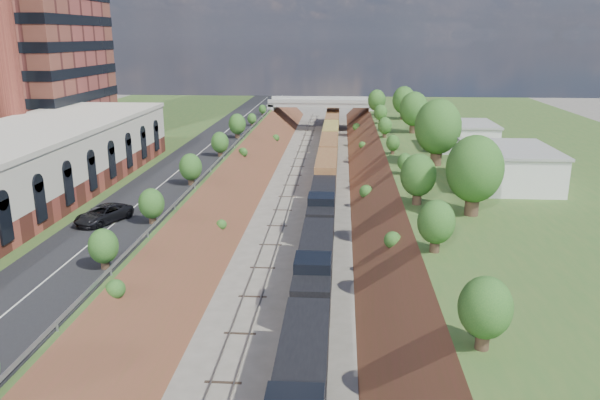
{
  "coord_description": "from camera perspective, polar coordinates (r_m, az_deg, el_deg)",
  "views": [
    {
      "loc": [
        4.61,
        -13.64,
        21.36
      ],
      "look_at": [
        0.78,
        40.52,
        6.0
      ],
      "focal_mm": 35.0,
      "sensor_mm": 36.0,
      "label": 1
    }
  ],
  "objects": [
    {
      "name": "freight_train",
      "position": [
        91.27,
        2.7,
        3.87
      ],
      "size": [
        2.93,
        134.16,
        4.55
      ],
      "color": "black",
      "rests_on": "ground"
    },
    {
      "name": "suv",
      "position": [
        55.32,
        -18.63,
        -1.32
      ],
      "size": [
        4.6,
        6.13,
        1.55
      ],
      "primitive_type": "imported",
      "rotation": [
        0.0,
        0.0,
        -0.42
      ],
      "color": "black",
      "rests_on": "road"
    },
    {
      "name": "white_building_near",
      "position": [
        69.8,
        19.68,
        2.99
      ],
      "size": [
        9.0,
        12.0,
        4.0
      ],
      "primitive_type": "cube",
      "color": "silver",
      "rests_on": "platform_right"
    },
    {
      "name": "overpass",
      "position": [
        136.71,
        2.11,
        8.88
      ],
      "size": [
        24.5,
        8.3,
        7.4
      ],
      "color": "gray",
      "rests_on": "ground"
    },
    {
      "name": "embankment_right",
      "position": [
        76.94,
        8.65,
        -0.51
      ],
      "size": [
        10.0,
        180.0,
        10.0
      ],
      "primitive_type": "cube",
      "rotation": [
        0.0,
        0.79,
        0.0
      ],
      "color": "brown",
      "rests_on": "ground"
    },
    {
      "name": "white_building_far",
      "position": [
        90.73,
        15.77,
        5.97
      ],
      "size": [
        8.0,
        10.0,
        3.6
      ],
      "primitive_type": "cube",
      "color": "silver",
      "rests_on": "platform_right"
    },
    {
      "name": "platform_left",
      "position": [
        84.81,
        -22.41,
        1.74
      ],
      "size": [
        44.0,
        180.0,
        5.0
      ],
      "primitive_type": "cube",
      "color": "#375D26",
      "rests_on": "ground"
    },
    {
      "name": "tree_right_large",
      "position": [
        56.34,
        16.67,
        2.85
      ],
      "size": [
        5.25,
        5.25,
        7.61
      ],
      "color": "#473323",
      "rests_on": "platform_right"
    },
    {
      "name": "rail_left_track",
      "position": [
        76.99,
        -1.49,
        -0.25
      ],
      "size": [
        1.58,
        180.0,
        0.18
      ],
      "primitive_type": "cube",
      "color": "gray",
      "rests_on": "ground"
    },
    {
      "name": "platform_right",
      "position": [
        81.15,
        24.4,
        0.92
      ],
      "size": [
        44.0,
        180.0,
        5.0
      ],
      "primitive_type": "cube",
      "color": "#375D26",
      "rests_on": "ground"
    },
    {
      "name": "tree_left_crest",
      "position": [
        40.08,
        -20.56,
        -6.2
      ],
      "size": [
        2.45,
        2.45,
        3.55
      ],
      "color": "#473323",
      "rests_on": "platform_left"
    },
    {
      "name": "embankment_left",
      "position": [
        78.25,
        -7.62,
        -0.19
      ],
      "size": [
        10.0,
        180.0,
        10.0
      ],
      "primitive_type": "cube",
      "rotation": [
        0.0,
        0.79,
        0.0
      ],
      "color": "brown",
      "rests_on": "ground"
    },
    {
      "name": "guardrail",
      "position": [
        76.81,
        -8.09,
        3.76
      ],
      "size": [
        0.1,
        171.0,
        0.7
      ],
      "color": "#99999E",
      "rests_on": "platform_left"
    },
    {
      "name": "rail_right_track",
      "position": [
        76.68,
        2.39,
        -0.32
      ],
      "size": [
        1.58,
        180.0,
        0.18
      ],
      "primitive_type": "cube",
      "color": "gray",
      "rests_on": "ground"
    },
    {
      "name": "road",
      "position": [
        78.06,
        -11.0,
        3.44
      ],
      "size": [
        8.0,
        180.0,
        0.1
      ],
      "primitive_type": "cube",
      "color": "black",
      "rests_on": "platform_left"
    }
  ]
}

